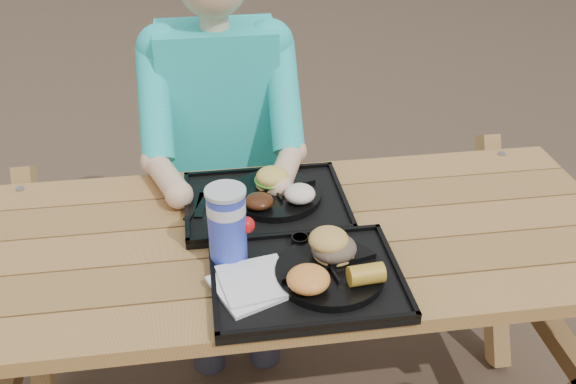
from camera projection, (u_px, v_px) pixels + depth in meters
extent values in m
cube|color=black|center=(306.00, 280.00, 1.52)|extent=(0.45, 0.35, 0.02)
cube|color=black|center=(265.00, 203.00, 1.81)|extent=(0.45, 0.35, 0.02)
cylinder|color=black|center=(330.00, 273.00, 1.51)|extent=(0.26, 0.26, 0.02)
cylinder|color=black|center=(275.00, 195.00, 1.81)|extent=(0.26, 0.26, 0.02)
cube|color=white|center=(251.00, 285.00, 1.48)|extent=(0.21, 0.21, 0.02)
cylinder|color=#1A2FC6|center=(227.00, 227.00, 1.53)|extent=(0.09, 0.09, 0.19)
cylinder|color=#330705|center=(300.00, 241.00, 1.62)|extent=(0.04, 0.04, 0.03)
cylinder|color=#C48515|center=(325.00, 239.00, 1.62)|extent=(0.05, 0.05, 0.03)
ellipsoid|color=#FE9E43|center=(308.00, 279.00, 1.44)|extent=(0.10, 0.10, 0.05)
cube|color=black|center=(201.00, 204.00, 1.78)|extent=(0.05, 0.14, 0.01)
ellipsoid|color=#431E0D|center=(259.00, 201.00, 1.73)|extent=(0.08, 0.08, 0.04)
ellipsoid|color=white|center=(300.00, 194.00, 1.75)|extent=(0.09, 0.09, 0.05)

